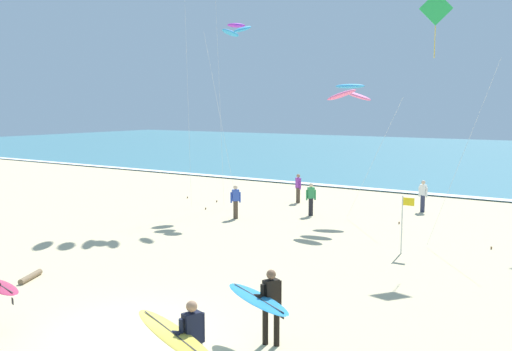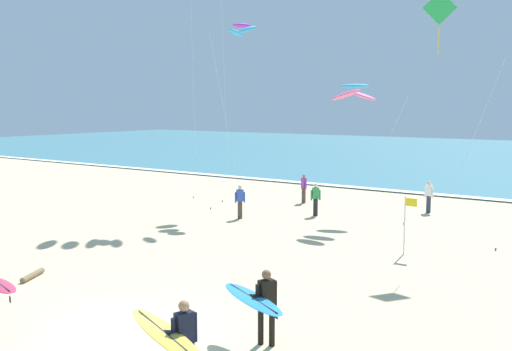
{
  "view_description": "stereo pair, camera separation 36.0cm",
  "coord_description": "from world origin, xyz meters",
  "px_view_note": "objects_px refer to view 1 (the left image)",
  "views": [
    {
      "loc": [
        9.33,
        -8.74,
        5.22
      ],
      "look_at": [
        0.34,
        5.09,
        3.19
      ],
      "focal_mm": 39.31,
      "sensor_mm": 36.0,
      "label": 1
    },
    {
      "loc": [
        9.63,
        -8.54,
        5.22
      ],
      "look_at": [
        0.34,
        5.09,
        3.19
      ],
      "focal_mm": 39.31,
      "sensor_mm": 36.0,
      "label": 2
    }
  ],
  "objects_px": {
    "bystander_purple_top": "(298,188)",
    "driftwood_log": "(31,277)",
    "bystander_blue_top": "(236,202)",
    "lifeguard_flag": "(404,219)",
    "surfer_lead": "(264,301)",
    "surfer_trailing": "(183,338)",
    "bystander_green_top": "(311,199)",
    "bystander_white_top": "(423,196)",
    "kite_arc_cobalt_distant": "(350,92)",
    "kite_arc_violet_low": "(236,30)",
    "kite_diamond_emerald_far": "(438,18)"
  },
  "relations": [
    {
      "from": "surfer_trailing",
      "to": "lifeguard_flag",
      "type": "distance_m",
      "value": 11.77
    },
    {
      "from": "bystander_blue_top",
      "to": "lifeguard_flag",
      "type": "height_order",
      "value": "lifeguard_flag"
    },
    {
      "from": "kite_diamond_emerald_far",
      "to": "bystander_purple_top",
      "type": "height_order",
      "value": "kite_diamond_emerald_far"
    },
    {
      "from": "surfer_trailing",
      "to": "bystander_purple_top",
      "type": "bearing_deg",
      "value": 112.98
    },
    {
      "from": "surfer_trailing",
      "to": "kite_diamond_emerald_far",
      "type": "bearing_deg",
      "value": 86.93
    },
    {
      "from": "bystander_purple_top",
      "to": "driftwood_log",
      "type": "xyz_separation_m",
      "value": [
        -0.23,
        -16.45,
        -0.72
      ]
    },
    {
      "from": "kite_arc_cobalt_distant",
      "to": "lifeguard_flag",
      "type": "relative_size",
      "value": 2.97
    },
    {
      "from": "kite_diamond_emerald_far",
      "to": "bystander_blue_top",
      "type": "distance_m",
      "value": 11.88
    },
    {
      "from": "kite_arc_violet_low",
      "to": "kite_diamond_emerald_far",
      "type": "bearing_deg",
      "value": -15.81
    },
    {
      "from": "surfer_trailing",
      "to": "driftwood_log",
      "type": "relative_size",
      "value": 2.33
    },
    {
      "from": "surfer_trailing",
      "to": "kite_diamond_emerald_far",
      "type": "xyz_separation_m",
      "value": [
        0.71,
        13.18,
        7.29
      ]
    },
    {
      "from": "surfer_lead",
      "to": "lifeguard_flag",
      "type": "height_order",
      "value": "lifeguard_flag"
    },
    {
      "from": "kite_diamond_emerald_far",
      "to": "bystander_green_top",
      "type": "xyz_separation_m",
      "value": [
        -6.56,
        3.09,
        -7.53
      ]
    },
    {
      "from": "kite_arc_violet_low",
      "to": "lifeguard_flag",
      "type": "xyz_separation_m",
      "value": [
        10.36,
        -4.5,
        -7.82
      ]
    },
    {
      "from": "kite_diamond_emerald_far",
      "to": "kite_arc_cobalt_distant",
      "type": "distance_m",
      "value": 6.32
    },
    {
      "from": "kite_arc_violet_low",
      "to": "bystander_purple_top",
      "type": "bearing_deg",
      "value": 53.72
    },
    {
      "from": "lifeguard_flag",
      "to": "bystander_purple_top",
      "type": "bearing_deg",
      "value": 138.41
    },
    {
      "from": "bystander_green_top",
      "to": "bystander_blue_top",
      "type": "bearing_deg",
      "value": -135.42
    },
    {
      "from": "surfer_lead",
      "to": "kite_arc_cobalt_distant",
      "type": "height_order",
      "value": "kite_arc_cobalt_distant"
    },
    {
      "from": "driftwood_log",
      "to": "bystander_white_top",
      "type": "bearing_deg",
      "value": 68.97
    },
    {
      "from": "surfer_lead",
      "to": "kite_arc_violet_low",
      "type": "distance_m",
      "value": 19.04
    },
    {
      "from": "driftwood_log",
      "to": "kite_diamond_emerald_far",
      "type": "bearing_deg",
      "value": 49.32
    },
    {
      "from": "bystander_purple_top",
      "to": "bystander_white_top",
      "type": "height_order",
      "value": "same"
    },
    {
      "from": "kite_diamond_emerald_far",
      "to": "lifeguard_flag",
      "type": "height_order",
      "value": "kite_diamond_emerald_far"
    },
    {
      "from": "kite_arc_violet_low",
      "to": "lifeguard_flag",
      "type": "height_order",
      "value": "kite_arc_violet_low"
    },
    {
      "from": "lifeguard_flag",
      "to": "surfer_trailing",
      "type": "bearing_deg",
      "value": -90.82
    },
    {
      "from": "surfer_lead",
      "to": "bystander_blue_top",
      "type": "distance_m",
      "value": 14.17
    },
    {
      "from": "surfer_lead",
      "to": "bystander_green_top",
      "type": "distance_m",
      "value": 15.06
    },
    {
      "from": "kite_arc_cobalt_distant",
      "to": "driftwood_log",
      "type": "xyz_separation_m",
      "value": [
        -4.28,
        -13.85,
        -5.78
      ]
    },
    {
      "from": "kite_diamond_emerald_far",
      "to": "driftwood_log",
      "type": "relative_size",
      "value": 8.34
    },
    {
      "from": "kite_diamond_emerald_far",
      "to": "bystander_green_top",
      "type": "height_order",
      "value": "kite_diamond_emerald_far"
    },
    {
      "from": "driftwood_log",
      "to": "bystander_blue_top",
      "type": "bearing_deg",
      "value": 90.69
    },
    {
      "from": "kite_arc_violet_low",
      "to": "surfer_lead",
      "type": "bearing_deg",
      "value": -53.05
    },
    {
      "from": "bystander_purple_top",
      "to": "bystander_green_top",
      "type": "distance_m",
      "value": 3.62
    },
    {
      "from": "bystander_purple_top",
      "to": "bystander_blue_top",
      "type": "distance_m",
      "value": 5.43
    },
    {
      "from": "lifeguard_flag",
      "to": "kite_arc_cobalt_distant",
      "type": "bearing_deg",
      "value": 131.63
    },
    {
      "from": "surfer_trailing",
      "to": "kite_arc_violet_low",
      "type": "bearing_deg",
      "value": 122.07
    },
    {
      "from": "kite_arc_violet_low",
      "to": "lifeguard_flag",
      "type": "relative_size",
      "value": 4.47
    },
    {
      "from": "kite_arc_violet_low",
      "to": "driftwood_log",
      "type": "relative_size",
      "value": 8.45
    },
    {
      "from": "bystander_purple_top",
      "to": "lifeguard_flag",
      "type": "distance_m",
      "value": 11.07
    },
    {
      "from": "bystander_blue_top",
      "to": "kite_arc_cobalt_distant",
      "type": "bearing_deg",
      "value": 32.56
    },
    {
      "from": "surfer_lead",
      "to": "bystander_blue_top",
      "type": "xyz_separation_m",
      "value": [
        -8.65,
        11.22,
        -0.23
      ]
    },
    {
      "from": "surfer_lead",
      "to": "driftwood_log",
      "type": "xyz_separation_m",
      "value": [
        -8.52,
        0.19,
        -0.96
      ]
    },
    {
      "from": "bystander_blue_top",
      "to": "lifeguard_flag",
      "type": "xyz_separation_m",
      "value": [
        8.64,
        -1.93,
        0.45
      ]
    },
    {
      "from": "bystander_white_top",
      "to": "lifeguard_flag",
      "type": "relative_size",
      "value": 0.76
    },
    {
      "from": "surfer_trailing",
      "to": "bystander_green_top",
      "type": "height_order",
      "value": "surfer_trailing"
    },
    {
      "from": "surfer_lead",
      "to": "surfer_trailing",
      "type": "distance_m",
      "value": 2.48
    },
    {
      "from": "bystander_green_top",
      "to": "driftwood_log",
      "type": "height_order",
      "value": "bystander_green_top"
    },
    {
      "from": "kite_arc_cobalt_distant",
      "to": "driftwood_log",
      "type": "bearing_deg",
      "value": -107.19
    },
    {
      "from": "bystander_white_top",
      "to": "driftwood_log",
      "type": "height_order",
      "value": "bystander_white_top"
    }
  ]
}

